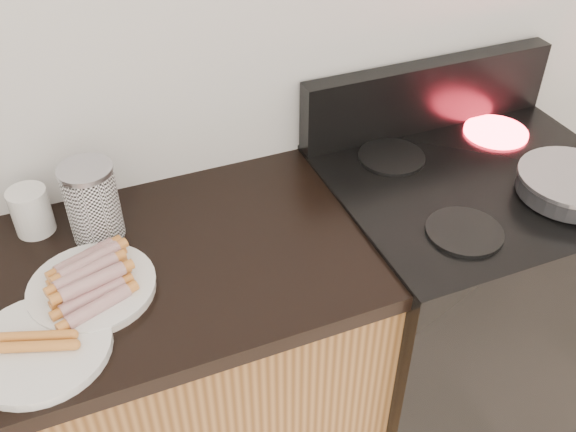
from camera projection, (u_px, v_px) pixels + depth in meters
name	position (u px, v px, depth m)	size (l,w,h in m)	color
wall_back	(133.00, 34.00, 1.42)	(4.00, 0.04, 2.60)	silver
stove	(453.00, 301.00, 1.94)	(0.76, 0.65, 0.91)	black
stove_panel	(428.00, 95.00, 1.80)	(0.76, 0.06, 0.20)	black
burner_near_left	(464.00, 232.00, 1.48)	(0.18, 0.18, 0.01)	black
burner_far_left	(392.00, 157.00, 1.73)	(0.18, 0.18, 0.01)	black
burner_far_right	(496.00, 132.00, 1.83)	(0.18, 0.18, 0.01)	#FF1E2D
frying_pan	(572.00, 185.00, 1.57)	(0.26, 0.46, 0.05)	#27272C
main_plate	(93.00, 289.00, 1.35)	(0.26, 0.26, 0.02)	white
side_plate	(40.00, 348.00, 1.22)	(0.27, 0.27, 0.02)	white
hotdog_pile	(90.00, 278.00, 1.33)	(0.14, 0.23, 0.05)	brown
plain_sausages	(37.00, 341.00, 1.21)	(0.14, 0.09, 0.02)	#CA7A52
canister	(92.00, 202.00, 1.44)	(0.12, 0.12, 0.19)	silver
mug	(31.00, 211.00, 1.48)	(0.09, 0.09, 0.11)	white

